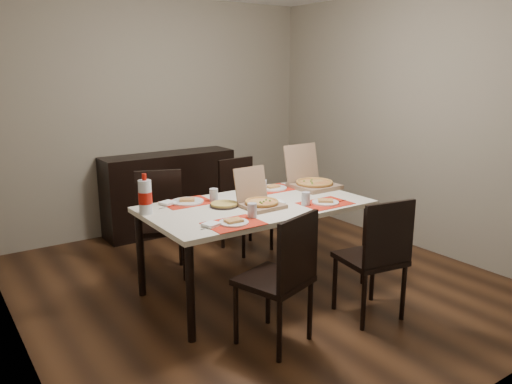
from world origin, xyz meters
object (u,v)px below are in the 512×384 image
chair_far_right (243,200)px  soda_bottle (145,197)px  dining_table (256,212)px  chair_near_right (377,254)px  sideboard (170,192)px  dip_bowl (260,197)px  chair_far_left (161,218)px  chair_near_left (283,274)px  pizza_box_center (259,200)px

chair_far_right → soda_bottle: size_ratio=3.00×
dining_table → chair_near_right: chair_near_right is taller
sideboard → soda_bottle: bearing=-120.0°
dip_bowl → chair_far_left: bearing=132.2°
chair_far_left → dip_bowl: (0.62, -0.68, 0.25)m
chair_far_left → chair_far_right: same height
dining_table → soda_bottle: soda_bottle is taller
soda_bottle → dip_bowl: bearing=-6.9°
chair_far_left → dining_table: bearing=-58.6°
chair_near_left → pizza_box_center: 0.86m
chair_near_left → chair_near_right: 0.80m
sideboard → chair_near_left: chair_near_left is taller
pizza_box_center → chair_near_right: bearing=-61.4°
chair_near_right → chair_far_right: size_ratio=1.00×
sideboard → dining_table: (-0.10, -1.88, 0.23)m
chair_near_left → soda_bottle: (-0.49, 1.07, 0.37)m
pizza_box_center → soda_bottle: bearing=158.4°
pizza_box_center → soda_bottle: 0.89m
chair_near_left → pizza_box_center: pizza_box_center is taller
dining_table → pizza_box_center: size_ratio=5.22×
chair_near_right → chair_far_right: (0.04, 1.85, 0.00)m
sideboard → pizza_box_center: (-0.12, -1.97, 0.35)m
dining_table → chair_near_left: size_ratio=1.94×
dining_table → dip_bowl: (0.13, 0.12, 0.08)m
chair_near_left → soda_bottle: size_ratio=3.00×
chair_far_right → soda_bottle: soda_bottle is taller
sideboard → chair_far_right: bearing=-68.5°
pizza_box_center → dip_bowl: size_ratio=2.75×
soda_bottle → chair_near_left: bearing=-65.3°
chair_far_right → pizza_box_center: bearing=-116.3°
chair_near_left → chair_far_left: (-0.13, 1.63, 0.00)m
chair_near_right → chair_far_left: size_ratio=1.00×
dip_bowl → soda_bottle: size_ratio=0.40×
sideboard → dining_table: 1.90m
chair_near_left → chair_near_right: bearing=-6.9°
chair_far_right → pizza_box_center: 1.17m
chair_far_right → dip_bowl: 0.91m
chair_far_right → chair_near_right: bearing=-91.3°
chair_far_left → soda_bottle: (-0.36, -0.56, 0.37)m
chair_far_right → chair_far_left: bearing=-172.7°
chair_near_right → dip_bowl: size_ratio=7.41×
dining_table → chair_near_right: bearing=-64.9°
dining_table → dip_bowl: bearing=44.7°
chair_far_left → pizza_box_center: (0.47, -0.89, 0.29)m
chair_far_left → dip_bowl: bearing=-47.8°
sideboard → chair_far_left: chair_far_left is taller
chair_far_right → dip_bowl: bearing=-113.4°
chair_near_right → chair_far_right: same height
sideboard → dining_table: size_ratio=0.83×
dip_bowl → soda_bottle: soda_bottle is taller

